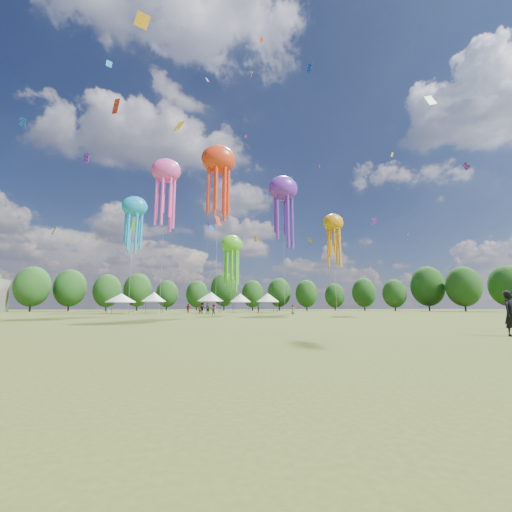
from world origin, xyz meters
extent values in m
plane|color=#384416|center=(0.00, 0.00, 0.00)|extent=(300.00, 300.00, 0.00)
imported|color=black|center=(6.89, -3.12, 0.94)|extent=(0.73, 0.53, 1.89)
imported|color=gray|center=(-2.94, 36.32, 0.78)|extent=(0.82, 0.68, 1.55)
imported|color=gray|center=(-1.81, 50.40, 0.86)|extent=(0.64, 0.90, 1.72)
imported|color=gray|center=(8.17, 55.17, 0.76)|extent=(0.75, 0.87, 1.53)
imported|color=gray|center=(-4.39, 44.05, 0.95)|extent=(1.25, 0.75, 1.89)
imported|color=gray|center=(-6.98, 51.27, 0.90)|extent=(1.12, 0.61, 1.81)
imported|color=gray|center=(-3.54, 40.85, 0.95)|extent=(1.84, 1.25, 1.90)
imported|color=gray|center=(-4.84, 45.73, 0.84)|extent=(0.61, 0.72, 1.67)
imported|color=gray|center=(10.66, 38.09, 0.80)|extent=(0.89, 0.92, 1.59)
cylinder|color=#47474C|center=(-21.81, 49.75, 1.00)|extent=(0.08, 0.08, 2.00)
cylinder|color=#47474C|center=(-21.81, 53.78, 1.00)|extent=(0.08, 0.08, 2.00)
cylinder|color=#47474C|center=(-17.78, 49.75, 1.00)|extent=(0.08, 0.08, 2.00)
cylinder|color=#47474C|center=(-17.78, 53.78, 1.00)|extent=(0.08, 0.08, 2.00)
cube|color=silver|center=(-19.79, 51.76, 2.05)|extent=(4.43, 4.43, 0.10)
cone|color=silver|center=(-19.79, 51.76, 2.96)|extent=(5.76, 5.76, 1.72)
cylinder|color=#47474C|center=(-15.46, 51.02, 1.09)|extent=(0.08, 0.08, 2.17)
cylinder|color=#47474C|center=(-15.46, 54.36, 1.09)|extent=(0.08, 0.08, 2.17)
cylinder|color=#47474C|center=(-12.13, 51.02, 1.09)|extent=(0.08, 0.08, 2.17)
cylinder|color=#47474C|center=(-12.13, 54.36, 1.09)|extent=(0.08, 0.08, 2.17)
cube|color=silver|center=(-13.79, 52.69, 2.22)|extent=(3.74, 3.74, 0.10)
cone|color=silver|center=(-13.79, 52.69, 3.20)|extent=(4.86, 4.86, 1.86)
cylinder|color=#47474C|center=(-4.38, 51.11, 1.15)|extent=(0.08, 0.08, 2.29)
cylinder|color=#47474C|center=(-4.38, 54.99, 1.15)|extent=(0.08, 0.08, 2.29)
cylinder|color=#47474C|center=(-0.51, 51.11, 1.15)|extent=(0.08, 0.08, 2.29)
cylinder|color=#47474C|center=(-0.51, 54.99, 1.15)|extent=(0.08, 0.08, 2.29)
cube|color=silver|center=(-2.45, 53.05, 2.34)|extent=(4.27, 4.27, 0.10)
cone|color=silver|center=(-2.45, 53.05, 3.38)|extent=(5.56, 5.56, 1.97)
cylinder|color=#47474C|center=(2.63, 53.95, 1.09)|extent=(0.08, 0.08, 2.18)
cylinder|color=#47474C|center=(2.63, 57.13, 1.09)|extent=(0.08, 0.08, 2.18)
cylinder|color=#47474C|center=(5.81, 53.95, 1.09)|extent=(0.08, 0.08, 2.18)
cylinder|color=#47474C|center=(5.81, 57.13, 1.09)|extent=(0.08, 0.08, 2.18)
cube|color=silver|center=(4.22, 55.54, 2.23)|extent=(3.58, 3.58, 0.10)
cone|color=silver|center=(4.22, 55.54, 3.22)|extent=(4.65, 4.65, 1.87)
cylinder|color=#47474C|center=(8.48, 52.89, 1.11)|extent=(0.08, 0.08, 2.23)
cylinder|color=#47474C|center=(8.48, 56.40, 1.11)|extent=(0.08, 0.08, 2.23)
cylinder|color=#47474C|center=(11.99, 52.89, 1.11)|extent=(0.08, 0.08, 2.23)
cylinder|color=#47474C|center=(11.99, 56.40, 1.11)|extent=(0.08, 0.08, 2.23)
cube|color=silver|center=(10.24, 54.65, 2.28)|extent=(3.91, 3.91, 0.10)
cone|color=silver|center=(10.24, 54.65, 3.28)|extent=(5.08, 5.08, 1.91)
ellipsoid|color=#1A9BE0|center=(-15.60, 36.85, 16.91)|extent=(3.92, 2.75, 3.34)
cylinder|color=beige|center=(-15.60, 36.85, 8.45)|extent=(0.03, 0.03, 16.91)
ellipsoid|color=#F23715|center=(-2.80, 33.25, 24.37)|extent=(5.40, 3.78, 4.59)
cylinder|color=beige|center=(-2.80, 33.25, 12.19)|extent=(0.03, 0.03, 24.37)
ellipsoid|color=orange|center=(17.16, 34.88, 15.52)|extent=(3.59, 2.52, 3.05)
cylinder|color=beige|center=(17.16, 34.88, 7.76)|extent=(0.03, 0.03, 15.52)
ellipsoid|color=#FF4BB6|center=(-11.48, 41.22, 25.23)|extent=(5.16, 3.61, 4.38)
cylinder|color=beige|center=(-11.48, 41.22, 12.61)|extent=(0.03, 0.03, 25.23)
ellipsoid|color=#55CE22|center=(-0.37, 34.41, 10.98)|extent=(3.36, 2.35, 2.86)
cylinder|color=beige|center=(-0.37, 34.41, 5.49)|extent=(0.03, 0.03, 10.98)
ellipsoid|color=purple|center=(11.30, 45.09, 25.13)|extent=(6.06, 4.24, 5.15)
cylinder|color=beige|center=(11.30, 45.09, 12.57)|extent=(0.03, 0.03, 25.13)
cube|color=#FF4BB6|center=(2.93, 35.81, 42.24)|extent=(0.33, 0.86, 1.06)
cube|color=purple|center=(-2.81, 61.49, 20.85)|extent=(1.11, 1.78, 1.78)
cube|color=#F23715|center=(23.98, 55.94, 36.01)|extent=(0.30, 0.65, 0.82)
cube|color=orange|center=(-8.87, 26.92, 41.19)|extent=(0.43, 1.04, 1.23)
cube|color=yellow|center=(7.19, 53.24, 16.08)|extent=(0.63, 0.87, 1.19)
cube|color=#55CE22|center=(21.96, 16.45, 26.47)|extent=(1.47, 0.44, 1.67)
cube|color=blue|center=(15.52, 39.35, 48.73)|extent=(0.62, 1.77, 2.06)
cube|color=#1A9BE0|center=(-22.72, 42.40, 45.78)|extent=(0.98, 0.42, 1.33)
cube|color=#FF4BB6|center=(-4.41, 50.59, 51.65)|extent=(0.90, 0.65, 1.05)
cube|color=purple|center=(36.86, 26.56, 23.82)|extent=(0.64, 1.05, 1.23)
cube|color=#F23715|center=(-17.82, 30.41, 29.73)|extent=(1.45, 1.76, 2.56)
cube|color=orange|center=(-12.60, 18.11, 32.54)|extent=(1.75, 0.42, 2.05)
cube|color=yellow|center=(-9.16, 34.75, 30.34)|extent=(2.22, 1.77, 2.38)
cube|color=#55CE22|center=(-22.31, 72.27, 22.58)|extent=(2.21, 0.54, 2.71)
cube|color=blue|center=(-28.35, 28.42, 24.73)|extent=(0.98, 0.66, 1.16)
cube|color=#1A9BE0|center=(16.26, 56.42, 32.03)|extent=(1.60, 0.99, 2.20)
cube|color=purple|center=(40.33, 59.18, 23.56)|extent=(1.56, 1.00, 1.89)
cube|color=#F23715|center=(6.68, 44.20, 58.00)|extent=(0.80, 0.53, 0.92)
cube|color=orange|center=(26.15, 69.37, 19.94)|extent=(0.89, 1.46, 1.51)
cube|color=yellow|center=(30.60, 36.43, 30.12)|extent=(0.71, 0.54, 0.76)
cube|color=#55CE22|center=(-36.70, 61.52, 17.98)|extent=(1.55, 1.37, 2.26)
cube|color=blue|center=(-2.64, 53.14, 18.07)|extent=(1.38, 0.43, 1.55)
cube|color=#1A9BE0|center=(32.87, 36.78, 13.84)|extent=(0.82, 1.30, 1.68)
cube|color=#FF4BB6|center=(5.95, 60.39, 44.60)|extent=(0.58, 0.71, 1.01)
cube|color=purple|center=(-20.81, 29.38, 20.97)|extent=(0.90, 0.64, 1.36)
cube|color=#F23715|center=(-1.55, 48.19, 18.45)|extent=(1.51, 1.65, 1.98)
cylinder|color=#38281C|center=(-47.17, 78.19, 1.68)|extent=(0.44, 0.44, 3.36)
ellipsoid|color=#204918|center=(-47.17, 78.19, 6.51)|extent=(8.40, 8.40, 10.51)
cylinder|color=#38281C|center=(-40.68, 85.49, 1.71)|extent=(0.44, 0.44, 3.41)
ellipsoid|color=#204918|center=(-40.68, 85.49, 6.61)|extent=(8.53, 8.53, 10.66)
cylinder|color=#38281C|center=(-30.60, 85.02, 1.53)|extent=(0.44, 0.44, 3.07)
ellipsoid|color=#204918|center=(-30.60, 85.02, 5.94)|extent=(7.66, 7.66, 9.58)
cylinder|color=#38281C|center=(-23.51, 93.33, 1.72)|extent=(0.44, 0.44, 3.43)
ellipsoid|color=#204918|center=(-23.51, 93.33, 6.65)|extent=(8.58, 8.58, 10.73)
cylinder|color=#38281C|center=(-14.76, 98.96, 1.47)|extent=(0.44, 0.44, 2.95)
ellipsoid|color=#204918|center=(-14.76, 98.96, 5.71)|extent=(7.37, 7.37, 9.21)
cylinder|color=#38281C|center=(-4.70, 95.06, 1.45)|extent=(0.44, 0.44, 2.89)
ellipsoid|color=#204918|center=(-4.70, 95.06, 5.61)|extent=(7.23, 7.23, 9.04)
cylinder|color=#38281C|center=(4.91, 99.49, 1.92)|extent=(0.44, 0.44, 3.84)
ellipsoid|color=#204918|center=(4.91, 99.49, 7.44)|extent=(9.60, 9.60, 11.99)
cylinder|color=#38281C|center=(13.19, 88.44, 1.42)|extent=(0.44, 0.44, 2.84)
ellipsoid|color=#204918|center=(13.19, 88.44, 5.51)|extent=(7.11, 7.11, 8.89)
cylinder|color=#38281C|center=(22.93, 91.04, 1.58)|extent=(0.44, 0.44, 3.16)
ellipsoid|color=#204918|center=(22.93, 91.04, 6.13)|extent=(7.91, 7.91, 9.88)
cylinder|color=#38281C|center=(30.69, 85.29, 1.44)|extent=(0.44, 0.44, 2.88)
ellipsoid|color=#204918|center=(30.69, 85.29, 5.59)|extent=(7.21, 7.21, 9.01)
cylinder|color=#38281C|center=(41.52, 87.24, 1.31)|extent=(0.44, 0.44, 2.63)
ellipsoid|color=#204918|center=(41.52, 87.24, 5.09)|extent=(6.57, 6.57, 8.22)
cylinder|color=#38281C|center=(50.52, 83.73, 1.56)|extent=(0.44, 0.44, 3.13)
ellipsoid|color=#204918|center=(50.52, 83.73, 6.06)|extent=(7.81, 7.81, 9.77)
cylinder|color=#38281C|center=(53.64, 71.81, 1.36)|extent=(0.44, 0.44, 2.72)
ellipsoid|color=#204918|center=(53.64, 71.81, 5.27)|extent=(6.80, 6.80, 8.50)
cylinder|color=#38281C|center=(62.96, 68.92, 1.90)|extent=(0.44, 0.44, 3.81)
ellipsoid|color=#204918|center=(62.96, 68.92, 7.38)|extent=(9.52, 9.52, 11.90)
cylinder|color=#38281C|center=(66.57, 59.80, 1.76)|extent=(0.44, 0.44, 3.51)
ellipsoid|color=#204918|center=(66.57, 59.80, 6.80)|extent=(8.78, 8.78, 10.97)
cylinder|color=#38281C|center=(79.39, 58.26, 1.82)|extent=(0.44, 0.44, 3.64)
ellipsoid|color=#204918|center=(79.39, 58.26, 7.05)|extent=(9.10, 9.10, 11.37)
camera|label=1|loc=(-6.19, -14.16, 1.20)|focal=22.20mm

